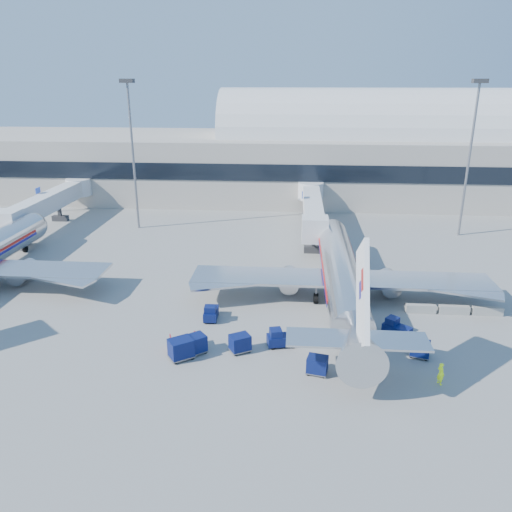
# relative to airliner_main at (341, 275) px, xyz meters

# --- Properties ---
(ground) EXTENTS (260.00, 260.00, 0.00)m
(ground) POSITION_rel_airliner_main_xyz_m (-10.00, -4.51, -2.93)
(ground) COLOR gray
(ground) RESTS_ON ground
(terminal) EXTENTS (170.00, 28.15, 21.00)m
(terminal) POSITION_rel_airliner_main_xyz_m (-23.60, 51.46, 4.60)
(terminal) COLOR #B2AA9E
(terminal) RESTS_ON ground
(airliner_main) EXTENTS (32.00, 37.26, 12.07)m
(airliner_main) POSITION_rel_airliner_main_xyz_m (0.00, 0.00, 0.00)
(airliner_main) COLOR silver
(airliner_main) RESTS_ON ground
(jetbridge_near) EXTENTS (4.40, 27.50, 6.25)m
(jetbridge_near) POSITION_rel_airliner_main_xyz_m (-2.40, 26.30, 1.00)
(jetbridge_near) COLOR silver
(jetbridge_near) RESTS_ON ground
(jetbridge_mid) EXTENTS (4.40, 27.50, 6.25)m
(jetbridge_mid) POSITION_rel_airliner_main_xyz_m (-44.40, 26.30, 1.00)
(jetbridge_mid) COLOR silver
(jetbridge_mid) RESTS_ON ground
(mast_west) EXTENTS (2.00, 1.20, 22.60)m
(mast_west) POSITION_rel_airliner_main_xyz_m (-30.00, 25.49, 11.87)
(mast_west) COLOR slate
(mast_west) RESTS_ON ground
(mast_east) EXTENTS (2.00, 1.20, 22.60)m
(mast_east) POSITION_rel_airliner_main_xyz_m (20.00, 25.49, 11.87)
(mast_east) COLOR slate
(mast_east) RESTS_ON ground
(barrier_near) EXTENTS (3.00, 0.55, 0.90)m
(barrier_near) POSITION_rel_airliner_main_xyz_m (8.00, -2.51, -2.48)
(barrier_near) COLOR #9E9E96
(barrier_near) RESTS_ON ground
(barrier_mid) EXTENTS (3.00, 0.55, 0.90)m
(barrier_mid) POSITION_rel_airliner_main_xyz_m (11.30, -2.51, -2.48)
(barrier_mid) COLOR #9E9E96
(barrier_mid) RESTS_ON ground
(barrier_far) EXTENTS (3.00, 0.55, 0.90)m
(barrier_far) POSITION_rel_airliner_main_xyz_m (14.60, -2.51, -2.48)
(barrier_far) COLOR #9E9E96
(barrier_far) RESTS_ON ground
(tug_lead) EXTENTS (2.83, 1.86, 1.69)m
(tug_lead) POSITION_rel_airliner_main_xyz_m (-6.04, -10.35, -2.15)
(tug_lead) COLOR #091346
(tug_lead) RESTS_ON ground
(tug_right) EXTENTS (2.77, 2.59, 1.66)m
(tug_right) POSITION_rel_airliner_main_xyz_m (4.61, -7.48, -2.17)
(tug_right) COLOR #091346
(tug_right) RESTS_ON ground
(tug_left) EXTENTS (1.36, 2.58, 1.65)m
(tug_left) POSITION_rel_airliner_main_xyz_m (-13.11, -5.69, -2.17)
(tug_left) COLOR #091346
(tug_left) RESTS_ON ground
(cart_train_a) EXTENTS (2.21, 2.06, 1.56)m
(cart_train_a) POSITION_rel_airliner_main_xyz_m (-9.55, -11.58, -2.09)
(cart_train_a) COLOR #091346
(cart_train_a) RESTS_ON ground
(cart_train_b) EXTENTS (2.38, 2.31, 1.67)m
(cart_train_b) POSITION_rel_airliner_main_xyz_m (-13.41, -12.17, -2.04)
(cart_train_b) COLOR #091346
(cart_train_b) RESTS_ON ground
(cart_train_c) EXTENTS (2.57, 2.44, 1.80)m
(cart_train_c) POSITION_rel_airliner_main_xyz_m (-14.42, -13.13, -1.97)
(cart_train_c) COLOR #091346
(cart_train_c) RESTS_ON ground
(cart_solo_near) EXTENTS (1.94, 1.64, 1.50)m
(cart_solo_near) POSITION_rel_airliner_main_xyz_m (-2.94, -14.56, -2.13)
(cart_solo_near) COLOR #091346
(cart_solo_near) RESTS_ON ground
(cart_solo_far) EXTENTS (1.96, 1.69, 1.47)m
(cart_solo_far) POSITION_rel_airliner_main_xyz_m (5.93, -11.25, -2.14)
(cart_solo_far) COLOR #091346
(cart_solo_far) RESTS_ON ground
(cart_open_red) EXTENTS (2.69, 2.29, 0.61)m
(cart_open_red) POSITION_rel_airliner_main_xyz_m (-14.54, -11.52, -2.49)
(cart_open_red) COLOR slate
(cart_open_red) RESTS_ON ground
(ramp_worker) EXTENTS (0.68, 0.80, 1.85)m
(ramp_worker) POSITION_rel_airliner_main_xyz_m (6.58, -15.26, -2.00)
(ramp_worker) COLOR #A8EA18
(ramp_worker) RESTS_ON ground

